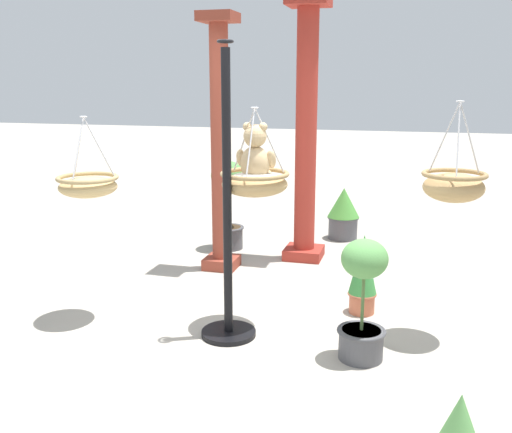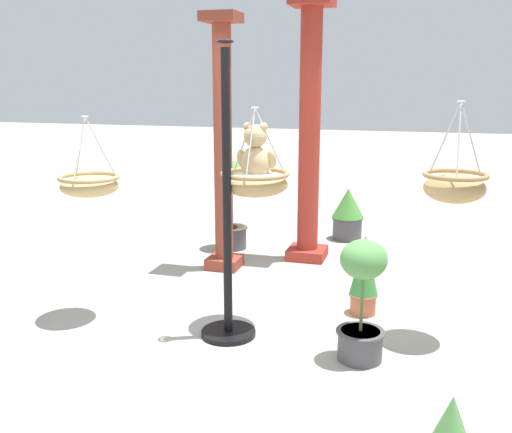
{
  "view_description": "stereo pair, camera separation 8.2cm",
  "coord_description": "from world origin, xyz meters",
  "px_view_note": "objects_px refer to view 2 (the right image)",
  "views": [
    {
      "loc": [
        1.15,
        -4.22,
        2.01
      ],
      "look_at": [
        -0.03,
        0.07,
        0.97
      ],
      "focal_mm": 40.85,
      "sensor_mm": 36.0,
      "label": 1
    },
    {
      "loc": [
        1.23,
        -4.2,
        2.01
      ],
      "look_at": [
        -0.03,
        0.07,
        0.97
      ],
      "focal_mm": 40.85,
      "sensor_mm": 36.0,
      "label": 2
    }
  ],
  "objects_px": {
    "greenhouse_pillar_right": "(309,138)",
    "potted_plant_conical_shrub": "(232,200)",
    "hanging_basket_left_high": "(89,184)",
    "teddy_bear": "(256,156)",
    "display_pole_central": "(228,252)",
    "hanging_basket_with_teddy": "(255,182)",
    "greenhouse_pillar_left": "(223,151)",
    "potted_plant_trailing_ivy": "(348,213)",
    "hanging_basket_right_low": "(455,186)",
    "potted_plant_bushy_green": "(364,275)",
    "potted_plant_small_succulent": "(362,300)"
  },
  "relations": [
    {
      "from": "greenhouse_pillar_left",
      "to": "hanging_basket_with_teddy",
      "type": "bearing_deg",
      "value": -61.29
    },
    {
      "from": "greenhouse_pillar_right",
      "to": "hanging_basket_left_high",
      "type": "bearing_deg",
      "value": -122.43
    },
    {
      "from": "greenhouse_pillar_left",
      "to": "potted_plant_conical_shrub",
      "type": "bearing_deg",
      "value": 102.02
    },
    {
      "from": "greenhouse_pillar_right",
      "to": "potted_plant_trailing_ivy",
      "type": "height_order",
      "value": "greenhouse_pillar_right"
    },
    {
      "from": "greenhouse_pillar_left",
      "to": "potted_plant_conical_shrub",
      "type": "relative_size",
      "value": 2.49
    },
    {
      "from": "potted_plant_bushy_green",
      "to": "potted_plant_small_succulent",
      "type": "bearing_deg",
      "value": -85.24
    },
    {
      "from": "hanging_basket_with_teddy",
      "to": "hanging_basket_left_high",
      "type": "distance_m",
      "value": 1.38
    },
    {
      "from": "hanging_basket_left_high",
      "to": "potted_plant_bushy_green",
      "type": "relative_size",
      "value": 0.92
    },
    {
      "from": "hanging_basket_right_low",
      "to": "potted_plant_trailing_ivy",
      "type": "bearing_deg",
      "value": 112.16
    },
    {
      "from": "hanging_basket_left_high",
      "to": "hanging_basket_right_low",
      "type": "xyz_separation_m",
      "value": [
        2.88,
        0.38,
        0.07
      ]
    },
    {
      "from": "hanging_basket_with_teddy",
      "to": "potted_plant_conical_shrub",
      "type": "height_order",
      "value": "hanging_basket_with_teddy"
    },
    {
      "from": "display_pole_central",
      "to": "teddy_bear",
      "type": "height_order",
      "value": "display_pole_central"
    },
    {
      "from": "potted_plant_small_succulent",
      "to": "potted_plant_trailing_ivy",
      "type": "relative_size",
      "value": 1.37
    },
    {
      "from": "display_pole_central",
      "to": "potted_plant_small_succulent",
      "type": "xyz_separation_m",
      "value": [
        1.07,
        -0.12,
        -0.24
      ]
    },
    {
      "from": "teddy_bear",
      "to": "greenhouse_pillar_right",
      "type": "relative_size",
      "value": 0.16
    },
    {
      "from": "display_pole_central",
      "to": "hanging_basket_right_low",
      "type": "height_order",
      "value": "display_pole_central"
    },
    {
      "from": "potted_plant_bushy_green",
      "to": "hanging_basket_right_low",
      "type": "bearing_deg",
      "value": -27.75
    },
    {
      "from": "greenhouse_pillar_left",
      "to": "greenhouse_pillar_right",
      "type": "height_order",
      "value": "greenhouse_pillar_right"
    },
    {
      "from": "hanging_basket_right_low",
      "to": "potted_plant_small_succulent",
      "type": "height_order",
      "value": "hanging_basket_right_low"
    },
    {
      "from": "hanging_basket_right_low",
      "to": "greenhouse_pillar_right",
      "type": "height_order",
      "value": "greenhouse_pillar_right"
    },
    {
      "from": "potted_plant_trailing_ivy",
      "to": "hanging_basket_right_low",
      "type": "bearing_deg",
      "value": -67.84
    },
    {
      "from": "greenhouse_pillar_left",
      "to": "hanging_basket_left_high",
      "type": "bearing_deg",
      "value": -110.53
    },
    {
      "from": "hanging_basket_left_high",
      "to": "potted_plant_conical_shrub",
      "type": "distance_m",
      "value": 2.46
    },
    {
      "from": "teddy_bear",
      "to": "potted_plant_small_succulent",
      "type": "xyz_separation_m",
      "value": [
        0.92,
        -0.39,
        -0.96
      ]
    },
    {
      "from": "hanging_basket_with_teddy",
      "to": "greenhouse_pillar_left",
      "type": "height_order",
      "value": "greenhouse_pillar_left"
    },
    {
      "from": "hanging_basket_left_high",
      "to": "potted_plant_small_succulent",
      "type": "relative_size",
      "value": 0.72
    },
    {
      "from": "display_pole_central",
      "to": "hanging_basket_with_teddy",
      "type": "bearing_deg",
      "value": 59.04
    },
    {
      "from": "hanging_basket_right_low",
      "to": "potted_plant_bushy_green",
      "type": "relative_size",
      "value": 1.05
    },
    {
      "from": "potted_plant_bushy_green",
      "to": "hanging_basket_left_high",
      "type": "bearing_deg",
      "value": -161.72
    },
    {
      "from": "teddy_bear",
      "to": "greenhouse_pillar_right",
      "type": "distance_m",
      "value": 1.97
    },
    {
      "from": "potted_plant_conical_shrub",
      "to": "hanging_basket_left_high",
      "type": "bearing_deg",
      "value": -100.7
    },
    {
      "from": "hanging_basket_right_low",
      "to": "greenhouse_pillar_right",
      "type": "relative_size",
      "value": 0.26
    },
    {
      "from": "display_pole_central",
      "to": "greenhouse_pillar_left",
      "type": "relative_size",
      "value": 0.86
    },
    {
      "from": "hanging_basket_with_teddy",
      "to": "greenhouse_pillar_right",
      "type": "height_order",
      "value": "greenhouse_pillar_right"
    },
    {
      "from": "teddy_bear",
      "to": "hanging_basket_left_high",
      "type": "bearing_deg",
      "value": -170.03
    },
    {
      "from": "display_pole_central",
      "to": "hanging_basket_with_teddy",
      "type": "relative_size",
      "value": 3.28
    },
    {
      "from": "potted_plant_bushy_green",
      "to": "greenhouse_pillar_right",
      "type": "bearing_deg",
      "value": 118.43
    },
    {
      "from": "display_pole_central",
      "to": "greenhouse_pillar_left",
      "type": "distance_m",
      "value": 1.85
    },
    {
      "from": "teddy_bear",
      "to": "potted_plant_small_succulent",
      "type": "distance_m",
      "value": 1.39
    },
    {
      "from": "potted_plant_conical_shrub",
      "to": "potted_plant_small_succulent",
      "type": "bearing_deg",
      "value": -53.78
    },
    {
      "from": "potted_plant_conical_shrub",
      "to": "potted_plant_trailing_ivy",
      "type": "height_order",
      "value": "potted_plant_conical_shrub"
    },
    {
      "from": "greenhouse_pillar_left",
      "to": "potted_plant_small_succulent",
      "type": "relative_size",
      "value": 2.93
    },
    {
      "from": "potted_plant_small_succulent",
      "to": "hanging_basket_left_high",
      "type": "bearing_deg",
      "value": 176.11
    },
    {
      "from": "hanging_basket_right_low",
      "to": "potted_plant_trailing_ivy",
      "type": "relative_size",
      "value": 1.13
    },
    {
      "from": "potted_plant_trailing_ivy",
      "to": "greenhouse_pillar_right",
      "type": "bearing_deg",
      "value": -108.97
    },
    {
      "from": "potted_plant_small_succulent",
      "to": "potted_plant_conical_shrub",
      "type": "relative_size",
      "value": 0.85
    },
    {
      "from": "hanging_basket_left_high",
      "to": "potted_plant_bushy_green",
      "type": "bearing_deg",
      "value": 18.28
    },
    {
      "from": "potted_plant_trailing_ivy",
      "to": "display_pole_central",
      "type": "bearing_deg",
      "value": -99.24
    },
    {
      "from": "greenhouse_pillar_right",
      "to": "potted_plant_conical_shrub",
      "type": "xyz_separation_m",
      "value": [
        -0.96,
        0.14,
        -0.78
      ]
    },
    {
      "from": "hanging_basket_with_teddy",
      "to": "potted_plant_trailing_ivy",
      "type": "bearing_deg",
      "value": 82.83
    }
  ]
}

